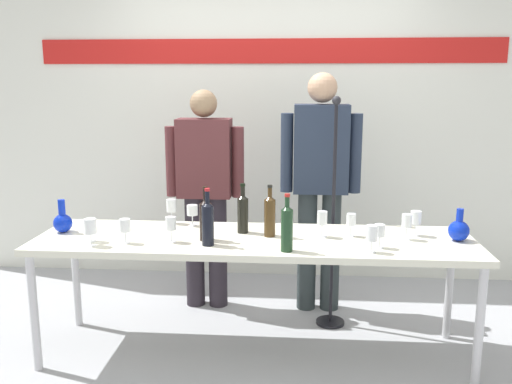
# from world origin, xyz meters

# --- Properties ---
(ground_plane) EXTENTS (10.00, 10.00, 0.00)m
(ground_plane) POSITION_xyz_m (0.00, 0.00, 0.00)
(ground_plane) COLOR #A1A4AA
(back_wall) EXTENTS (5.49, 0.11, 3.00)m
(back_wall) POSITION_xyz_m (0.00, 1.50, 1.50)
(back_wall) COLOR white
(back_wall) RESTS_ON ground
(display_table) EXTENTS (2.66, 0.71, 0.76)m
(display_table) POSITION_xyz_m (0.00, 0.00, 0.71)
(display_table) COLOR silver
(display_table) RESTS_ON ground
(decanter_blue_left) EXTENTS (0.12, 0.12, 0.21)m
(decanter_blue_left) POSITION_xyz_m (-1.21, 0.03, 0.83)
(decanter_blue_left) COLOR #0B28BE
(decanter_blue_left) RESTS_ON display_table
(decanter_blue_right) EXTENTS (0.12, 0.12, 0.20)m
(decanter_blue_right) POSITION_xyz_m (1.22, 0.03, 0.83)
(decanter_blue_right) COLOR #0C27B6
(decanter_blue_right) RESTS_ON display_table
(presenter_left) EXTENTS (0.58, 0.22, 1.64)m
(presenter_left) POSITION_xyz_m (-0.42, 0.73, 0.93)
(presenter_left) COLOR #272129
(presenter_left) RESTS_ON ground
(presenter_right) EXTENTS (0.58, 0.22, 1.76)m
(presenter_right) POSITION_xyz_m (0.42, 0.73, 1.00)
(presenter_right) COLOR #2C3537
(presenter_right) RESTS_ON ground
(wine_bottle_0) EXTENTS (0.07, 0.07, 0.32)m
(wine_bottle_0) POSITION_xyz_m (0.09, 0.04, 0.90)
(wine_bottle_0) COLOR #432E15
(wine_bottle_0) RESTS_ON display_table
(wine_bottle_1) EXTENTS (0.07, 0.07, 0.33)m
(wine_bottle_1) POSITION_xyz_m (-0.28, -0.07, 0.89)
(wine_bottle_1) COLOR black
(wine_bottle_1) RESTS_ON display_table
(wine_bottle_2) EXTENTS (0.07, 0.07, 0.33)m
(wine_bottle_2) POSITION_xyz_m (0.20, -0.25, 0.90)
(wine_bottle_2) COLOR #1A371F
(wine_bottle_2) RESTS_ON display_table
(wine_bottle_3) EXTENTS (0.07, 0.07, 0.34)m
(wine_bottle_3) POSITION_xyz_m (-0.25, -0.17, 0.90)
(wine_bottle_3) COLOR black
(wine_bottle_3) RESTS_ON display_table
(wine_bottle_4) EXTENTS (0.07, 0.07, 0.31)m
(wine_bottle_4) POSITION_xyz_m (-0.08, 0.11, 0.89)
(wine_bottle_4) COLOR black
(wine_bottle_4) RESTS_ON display_table
(wine_glass_left_0) EXTENTS (0.06, 0.06, 0.15)m
(wine_glass_left_0) POSITION_xyz_m (-0.48, -0.13, 0.87)
(wine_glass_left_0) COLOR white
(wine_glass_left_0) RESTS_ON display_table
(wine_glass_left_1) EXTENTS (0.07, 0.07, 0.16)m
(wine_glass_left_1) POSITION_xyz_m (-0.93, -0.24, 0.87)
(wine_glass_left_1) COLOR white
(wine_glass_left_1) RESTS_ON display_table
(wine_glass_left_2) EXTENTS (0.07, 0.07, 0.14)m
(wine_glass_left_2) POSITION_xyz_m (-0.96, -0.16, 0.86)
(wine_glass_left_2) COLOR white
(wine_glass_left_2) RESTS_ON display_table
(wine_glass_left_3) EXTENTS (0.06, 0.06, 0.16)m
(wine_glass_left_3) POSITION_xyz_m (-0.58, 0.30, 0.88)
(wine_glass_left_3) COLOR white
(wine_glass_left_3) RESTS_ON display_table
(wine_glass_left_4) EXTENTS (0.06, 0.06, 0.15)m
(wine_glass_left_4) POSITION_xyz_m (-0.74, -0.17, 0.86)
(wine_glass_left_4) COLOR white
(wine_glass_left_4) RESTS_ON display_table
(wine_glass_left_5) EXTENTS (0.07, 0.07, 0.14)m
(wine_glass_left_5) POSITION_xyz_m (-0.43, 0.25, 0.86)
(wine_glass_left_5) COLOR white
(wine_glass_left_5) RESTS_ON display_table
(wine_glass_right_0) EXTENTS (0.06, 0.06, 0.14)m
(wine_glass_right_0) POSITION_xyz_m (0.59, 0.08, 0.86)
(wine_glass_right_0) COLOR white
(wine_glass_right_0) RESTS_ON display_table
(wine_glass_right_1) EXTENTS (0.06, 0.06, 0.14)m
(wine_glass_right_1) POSITION_xyz_m (0.73, -0.15, 0.86)
(wine_glass_right_1) COLOR white
(wine_glass_right_1) RESTS_ON display_table
(wine_glass_right_2) EXTENTS (0.06, 0.06, 0.16)m
(wine_glass_right_2) POSITION_xyz_m (0.41, 0.05, 0.87)
(wine_glass_right_2) COLOR white
(wine_glass_right_2) RESTS_ON display_table
(wine_glass_right_3) EXTENTS (0.06, 0.06, 0.16)m
(wine_glass_right_3) POSITION_xyz_m (0.91, 0.03, 0.87)
(wine_glass_right_3) COLOR white
(wine_glass_right_3) RESTS_ON display_table
(wine_glass_right_4) EXTENTS (0.06, 0.06, 0.16)m
(wine_glass_right_4) POSITION_xyz_m (0.67, -0.24, 0.87)
(wine_glass_right_4) COLOR white
(wine_glass_right_4) RESTS_ON display_table
(wine_glass_right_5) EXTENTS (0.07, 0.07, 0.16)m
(wine_glass_right_5) POSITION_xyz_m (0.99, 0.12, 0.87)
(wine_glass_right_5) COLOR white
(wine_glass_right_5) RESTS_ON display_table
(microphone_stand) EXTENTS (0.20, 0.20, 1.60)m
(microphone_stand) POSITION_xyz_m (0.51, 0.46, 0.54)
(microphone_stand) COLOR black
(microphone_stand) RESTS_ON ground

